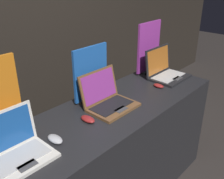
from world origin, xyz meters
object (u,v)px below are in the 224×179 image
at_px(mouse_middle, 88,119).
at_px(mouse_back, 158,86).
at_px(promo_stand_back, 149,49).
at_px(laptop_middle, 108,99).
at_px(laptop_back, 165,71).
at_px(laptop_front, 14,149).
at_px(promo_stand_middle, 91,75).
at_px(mouse_front, 55,139).

bearing_deg(mouse_middle, mouse_back, -3.41).
height_order(mouse_back, promo_stand_back, promo_stand_back).
xyz_separation_m(laptop_middle, laptop_back, (0.80, -0.01, 0.00)).
bearing_deg(laptop_front, mouse_back, -2.63).
distance_m(mouse_middle, promo_stand_middle, 0.38).
xyz_separation_m(mouse_front, promo_stand_middle, (0.54, 0.25, 0.19)).
height_order(laptop_front, mouse_front, laptop_front).
xyz_separation_m(promo_stand_middle, promo_stand_back, (0.80, 0.02, 0.03)).
distance_m(laptop_middle, mouse_back, 0.56).
bearing_deg(mouse_middle, promo_stand_back, 13.15).
relative_size(laptop_middle, promo_stand_middle, 0.83).
relative_size(laptop_back, promo_stand_back, 0.76).
distance_m(mouse_front, laptop_back, 1.34).
distance_m(laptop_front, promo_stand_back, 1.60).
distance_m(mouse_front, promo_stand_back, 1.38).
bearing_deg(promo_stand_middle, mouse_front, -155.54).
distance_m(laptop_middle, promo_stand_middle, 0.23).
bearing_deg(mouse_middle, promo_stand_middle, 41.75).
bearing_deg(laptop_back, mouse_middle, -177.84).
xyz_separation_m(promo_stand_middle, laptop_back, (0.80, -0.18, -0.14)).
height_order(laptop_front, mouse_middle, laptop_front).
relative_size(mouse_front, mouse_middle, 1.00).
bearing_deg(laptop_front, promo_stand_middle, 14.98).
bearing_deg(promo_stand_middle, mouse_back, -26.05).
bearing_deg(promo_stand_back, mouse_middle, -166.85).
bearing_deg(laptop_middle, promo_stand_middle, 90.00).
bearing_deg(laptop_middle, mouse_middle, -169.57).
relative_size(mouse_middle, mouse_back, 1.21).
relative_size(laptop_front, promo_stand_back, 0.72).
relative_size(laptop_front, mouse_front, 3.04).
relative_size(laptop_middle, promo_stand_back, 0.72).
distance_m(laptop_middle, mouse_middle, 0.26).
bearing_deg(promo_stand_middle, promo_stand_back, 1.58).
bearing_deg(laptop_middle, mouse_front, -172.71).
distance_m(mouse_front, mouse_middle, 0.29).
relative_size(laptop_middle, mouse_back, 3.67).
xyz_separation_m(laptop_front, mouse_back, (1.33, -0.06, -0.05)).
xyz_separation_m(mouse_front, promo_stand_back, (1.34, 0.27, 0.22)).
distance_m(mouse_middle, mouse_back, 0.80).
distance_m(mouse_front, promo_stand_middle, 0.62).
relative_size(promo_stand_middle, laptop_back, 1.14).
bearing_deg(mouse_front, laptop_middle, 7.29).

